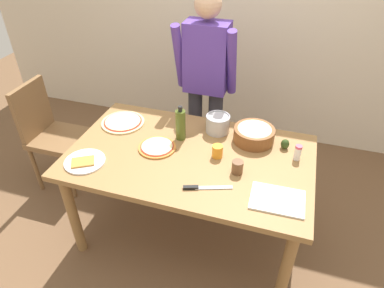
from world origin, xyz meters
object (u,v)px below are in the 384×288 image
olive_oil_bottle (181,125)px  chef_knife (202,188)px  popcorn_bowl (254,133)px  cutting_board_white (277,200)px  chair_wooden_left (49,130)px  cup_orange (217,151)px  salt_shaker (298,153)px  person_cook (206,80)px  pizza_cooked_on_tray (157,147)px  plate_with_slice (84,161)px  pizza_raw_on_board (123,122)px  dining_table (190,165)px  steel_pot (218,123)px  cup_small_brown (237,167)px  avocado (285,144)px

olive_oil_bottle → chef_knife: size_ratio=0.91×
popcorn_bowl → cutting_board_white: 0.58m
chair_wooden_left → cup_orange: bearing=-7.3°
chair_wooden_left → salt_shaker: size_ratio=8.96×
salt_shaker → cutting_board_white: 0.43m
person_cook → pizza_cooked_on_tray: (-0.13, -0.75, -0.17)m
plate_with_slice → olive_oil_bottle: olive_oil_bottle is taller
pizza_raw_on_board → chef_knife: 0.91m
plate_with_slice → cup_orange: (0.79, 0.32, 0.03)m
olive_oil_bottle → salt_shaker: (0.79, 0.00, -0.06)m
olive_oil_bottle → cutting_board_white: 0.83m
chair_wooden_left → plate_with_slice: 0.90m
chair_wooden_left → chef_knife: (1.49, -0.51, 0.23)m
dining_table → chef_knife: (0.17, -0.29, 0.10)m
steel_pot → cutting_board_white: bearing=-49.6°
popcorn_bowl → cup_orange: 0.32m
plate_with_slice → popcorn_bowl: 1.14m
pizza_cooked_on_tray → cutting_board_white: (0.83, -0.26, -0.00)m
plate_with_slice → steel_pot: 0.95m
popcorn_bowl → cutting_board_white: popcorn_bowl is taller
chair_wooden_left → cup_small_brown: 1.70m
popcorn_bowl → cup_small_brown: bearing=-96.3°
pizza_raw_on_board → salt_shaker: (1.27, -0.05, 0.04)m
chair_wooden_left → popcorn_bowl: (1.70, 0.06, 0.28)m
steel_pot → chef_knife: 0.62m
chair_wooden_left → popcorn_bowl: bearing=1.9°
chair_wooden_left → pizza_raw_on_board: 0.76m
cup_small_brown → person_cook: bearing=117.5°
cutting_board_white → popcorn_bowl: bearing=112.6°
person_cook → plate_with_slice: bearing=-116.2°
pizza_raw_on_board → avocado: (1.19, 0.04, 0.03)m
dining_table → chair_wooden_left: chair_wooden_left is taller
chair_wooden_left → cup_orange: 1.53m
person_cook → cup_small_brown: size_ratio=19.06×
cutting_board_white → olive_oil_bottle: bearing=149.9°
avocado → plate_with_slice: bearing=-155.8°
person_cook → cup_small_brown: 0.96m
chair_wooden_left → plate_with_slice: size_ratio=3.65×
steel_pot → cup_small_brown: (0.23, -0.41, -0.02)m
chair_wooden_left → pizza_raw_on_board: (0.73, -0.01, 0.23)m
popcorn_bowl → steel_pot: steel_pot is taller
popcorn_bowl → chef_knife: (-0.21, -0.57, -0.05)m
popcorn_bowl → olive_oil_bottle: size_ratio=1.09×
person_cook → steel_pot: person_cook is taller
person_cook → pizza_raw_on_board: person_cook is taller
popcorn_bowl → avocado: size_ratio=4.00×
plate_with_slice → olive_oil_bottle: (0.50, 0.44, 0.11)m
steel_pot → salt_shaker: 0.59m
dining_table → avocado: 0.66m
popcorn_bowl → dining_table: bearing=-142.9°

